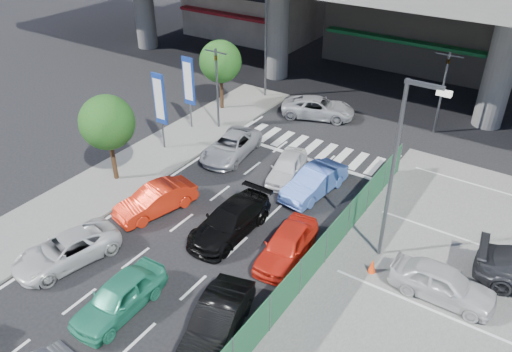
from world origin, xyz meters
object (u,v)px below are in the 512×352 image
Objects in this scene: hatch_black_mid_right at (217,322)px; kei_truck_front_right at (314,182)px; crossing_wagon_silver at (318,108)px; tree_near at (107,123)px; parked_sedan_white at (443,283)px; traffic_light_right at (446,73)px; traffic_light_left at (216,69)px; traffic_cone at (372,266)px; sedan_black_mid at (230,221)px; taxi_orange_right at (287,245)px; tree_far at (220,62)px; wagon_silver_front_left at (231,146)px; taxi_teal_mid at (119,296)px; sedan_white_mid_left at (66,250)px; street_lamp_right at (399,160)px; signboard_near at (160,101)px; sedan_white_front_mid at (287,167)px; taxi_orange_left at (156,200)px; signboard_far at (189,83)px; street_lamp_left at (268,32)px.

hatch_black_mid_right is 1.00× the size of kei_truck_front_right.
crossing_wagon_silver is (-4.10, 8.35, -0.02)m from kei_truck_front_right.
parked_sedan_white is at bearing 3.06° from tree_near.
traffic_light_right is at bearing 17.72° from parked_sedan_white.
traffic_light_left reaches higher than traffic_cone.
traffic_cone is at bearing -32.15° from kei_truck_front_right.
taxi_orange_right is (3.00, -0.06, 0.00)m from sedan_black_mid.
kei_truck_front_right is at bearing 98.89° from taxi_orange_right.
tree_far is 14.07m from sedan_black_mid.
taxi_teal_mid is at bearing -80.69° from wagon_silver_front_left.
traffic_cone is (14.98, -9.77, -3.00)m from tree_far.
tree_far is 1.08× the size of sedan_white_mid_left.
traffic_light_left is 8.06m from tree_near.
parked_sedan_white is at bearing -72.56° from traffic_light_right.
street_lamp_right is 1.91× the size of kei_truck_front_right.
traffic_light_right reaches higher than sedan_white_mid_left.
taxi_orange_right is (10.77, -0.38, -2.70)m from tree_near.
hatch_black_mid_right is (10.04, -13.35, -3.25)m from traffic_light_left.
hatch_black_mid_right is at bearing -118.83° from traffic_cone.
signboard_near is 1.12× the size of kei_truck_front_right.
sedan_white_mid_left is 1.06× the size of kei_truck_front_right.
traffic_cone is (3.34, 6.07, -0.31)m from hatch_black_mid_right.
tree_near is at bearing 178.14° from sedan_black_mid.
hatch_black_mid_right is at bearing -86.03° from sedan_white_front_mid.
taxi_orange_left is at bearing 98.34° from parked_sedan_white.
hatch_black_mid_right is (11.44, -12.34, -2.37)m from signboard_far.
signboard_far is 1.18× the size of parked_sedan_white.
traffic_cone is at bearing -28.53° from traffic_light_left.
signboard_near is 1.06× the size of sedan_white_mid_left.
sedan_white_mid_left is at bearing -60.91° from tree_near.
street_lamp_right is at bearing 8.03° from tree_near.
signboard_near is 0.99× the size of sedan_black_mid.
traffic_light_right is 1.37× the size of sedan_white_front_mid.
street_lamp_left is 1.67× the size of crossing_wagon_silver.
tree_near reaches higher than taxi_teal_mid.
tree_near is 7.08m from sedan_white_mid_left.
parked_sedan_white reaches higher than taxi_orange_right.
signboard_far is 13.46m from sedan_white_mid_left.
sedan_white_mid_left is (3.17, -5.69, -2.77)m from tree_near.
crossing_wagon_silver is (6.11, 2.52, -2.72)m from tree_far.
hatch_black_mid_right reaches higher than taxi_orange_left.
street_lamp_right is 1.76× the size of wagon_silver_front_left.
tree_near is 9.91m from taxi_teal_mid.
sedan_black_mid is at bearing -107.17° from traffic_light_right.
traffic_light_right is 22.94m from sedan_white_mid_left.
street_lamp_left is 1.96× the size of taxi_orange_left.
sedan_black_mid is 13.57m from crossing_wagon_silver.
street_lamp_right is at bearing -24.16° from traffic_light_left.
wagon_silver_front_left is at bearing 106.39° from taxi_orange_left.
street_lamp_left is (-13.50, 12.00, 0.00)m from street_lamp_right.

